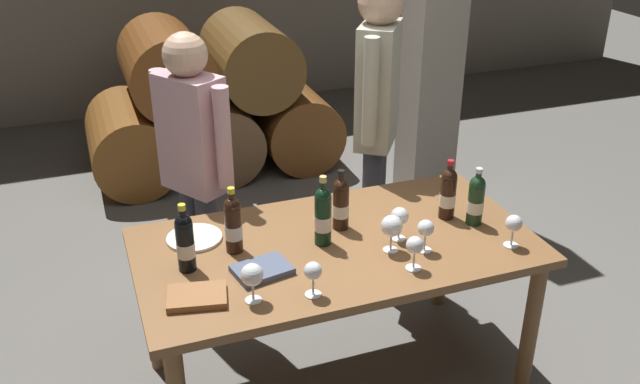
# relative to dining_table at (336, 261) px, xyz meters

# --- Properties ---
(ground_plane) EXTENTS (14.00, 14.00, 0.00)m
(ground_plane) POSITION_rel_dining_table_xyz_m (0.00, 0.00, -0.67)
(ground_plane) COLOR #66635E
(barrel_stack) EXTENTS (1.86, 0.90, 1.15)m
(barrel_stack) POSITION_rel_dining_table_xyz_m (0.00, 2.60, -0.15)
(barrel_stack) COLOR brown
(barrel_stack) RESTS_ON ground_plane
(stone_pillar) EXTENTS (0.32, 0.32, 2.60)m
(stone_pillar) POSITION_rel_dining_table_xyz_m (1.30, 1.60, 0.63)
(stone_pillar) COLOR gray
(stone_pillar) RESTS_ON ground_plane
(dining_table) EXTENTS (1.70, 0.90, 0.76)m
(dining_table) POSITION_rel_dining_table_xyz_m (0.00, 0.00, 0.00)
(dining_table) COLOR brown
(dining_table) RESTS_ON ground_plane
(wine_bottle_0) EXTENTS (0.07, 0.07, 0.27)m
(wine_bottle_0) POSITION_rel_dining_table_xyz_m (0.65, -0.05, 0.21)
(wine_bottle_0) COLOR #19381E
(wine_bottle_0) RESTS_ON dining_table
(wine_bottle_1) EXTENTS (0.07, 0.07, 0.32)m
(wine_bottle_1) POSITION_rel_dining_table_xyz_m (-0.05, 0.02, 0.23)
(wine_bottle_1) COLOR black
(wine_bottle_1) RESTS_ON dining_table
(wine_bottle_2) EXTENTS (0.07, 0.07, 0.28)m
(wine_bottle_2) POSITION_rel_dining_table_xyz_m (0.07, 0.12, 0.21)
(wine_bottle_2) COLOR black
(wine_bottle_2) RESTS_ON dining_table
(wine_bottle_3) EXTENTS (0.07, 0.07, 0.29)m
(wine_bottle_3) POSITION_rel_dining_table_xyz_m (-0.63, 0.01, 0.22)
(wine_bottle_3) COLOR black
(wine_bottle_3) RESTS_ON dining_table
(wine_bottle_4) EXTENTS (0.07, 0.07, 0.28)m
(wine_bottle_4) POSITION_rel_dining_table_xyz_m (0.56, 0.04, 0.21)
(wine_bottle_4) COLOR black
(wine_bottle_4) RESTS_ON dining_table
(wine_bottle_5) EXTENTS (0.07, 0.07, 0.29)m
(wine_bottle_5) POSITION_rel_dining_table_xyz_m (-0.42, 0.09, 0.22)
(wine_bottle_5) COLOR black
(wine_bottle_5) RESTS_ON dining_table
(wine_glass_0) EXTENTS (0.07, 0.07, 0.15)m
(wine_glass_0) POSITION_rel_dining_table_xyz_m (0.22, -0.29, 0.19)
(wine_glass_0) COLOR white
(wine_glass_0) RESTS_ON dining_table
(wine_glass_1) EXTENTS (0.07, 0.07, 0.15)m
(wine_glass_1) POSITION_rel_dining_table_xyz_m (0.69, -0.28, 0.19)
(wine_glass_1) COLOR white
(wine_glass_1) RESTS_ON dining_table
(wine_glass_2) EXTENTS (0.07, 0.07, 0.15)m
(wine_glass_2) POSITION_rel_dining_table_xyz_m (0.32, -0.19, 0.19)
(wine_glass_2) COLOR white
(wine_glass_2) RESTS_ON dining_table
(wine_glass_3) EXTENTS (0.09, 0.09, 0.16)m
(wine_glass_3) POSITION_rel_dining_table_xyz_m (-0.44, -0.29, 0.20)
(wine_glass_3) COLOR white
(wine_glass_3) RESTS_ON dining_table
(wine_glass_4) EXTENTS (0.08, 0.08, 0.15)m
(wine_glass_4) POSITION_rel_dining_table_xyz_m (0.27, -0.06, 0.20)
(wine_glass_4) COLOR white
(wine_glass_4) RESTS_ON dining_table
(wine_glass_5) EXTENTS (0.09, 0.09, 0.16)m
(wine_glass_5) POSITION_rel_dining_table_xyz_m (0.19, -0.14, 0.21)
(wine_glass_5) COLOR white
(wine_glass_5) RESTS_ON dining_table
(wine_glass_6) EXTENTS (0.07, 0.07, 0.14)m
(wine_glass_6) POSITION_rel_dining_table_xyz_m (-0.22, -0.33, 0.19)
(wine_glass_6) COLOR white
(wine_glass_6) RESTS_ON dining_table
(tasting_notebook) EXTENTS (0.25, 0.20, 0.03)m
(tasting_notebook) POSITION_rel_dining_table_xyz_m (-0.36, -0.11, 0.11)
(tasting_notebook) COLOR #4C5670
(tasting_notebook) RESTS_ON dining_table
(leather_ledger) EXTENTS (0.25, 0.20, 0.03)m
(leather_ledger) POSITION_rel_dining_table_xyz_m (-0.64, -0.21, 0.11)
(leather_ledger) COLOR #936038
(leather_ledger) RESTS_ON dining_table
(serving_plate) EXTENTS (0.24, 0.24, 0.01)m
(serving_plate) POSITION_rel_dining_table_xyz_m (-0.56, 0.24, 0.10)
(serving_plate) COLOR white
(serving_plate) RESTS_ON dining_table
(sommelier_presenting) EXTENTS (0.33, 0.42, 1.72)m
(sommelier_presenting) POSITION_rel_dining_table_xyz_m (0.52, 0.75, 0.37)
(sommelier_presenting) COLOR #383842
(sommelier_presenting) RESTS_ON ground_plane
(taster_seated_left) EXTENTS (0.32, 0.43, 1.54)m
(taster_seated_left) POSITION_rel_dining_table_xyz_m (-0.46, 0.72, 0.25)
(taster_seated_left) COLOR #383842
(taster_seated_left) RESTS_ON ground_plane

